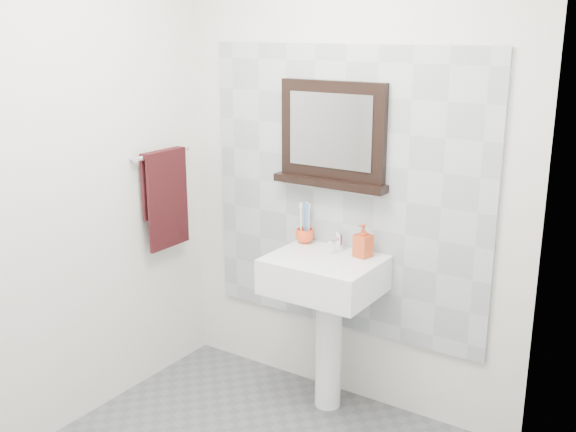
% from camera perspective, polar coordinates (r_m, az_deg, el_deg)
% --- Properties ---
extents(back_wall, '(2.00, 0.01, 2.50)m').
position_cam_1_polar(back_wall, '(3.50, 4.90, 3.62)').
color(back_wall, silver).
rests_on(back_wall, ground).
extents(left_wall, '(0.01, 2.20, 2.50)m').
position_cam_1_polar(left_wall, '(3.33, -20.06, 2.11)').
color(left_wall, silver).
rests_on(left_wall, ground).
extents(right_wall, '(0.01, 2.20, 2.50)m').
position_cam_1_polar(right_wall, '(2.14, 14.24, -4.72)').
color(right_wall, silver).
rests_on(right_wall, ground).
extents(splashback, '(1.60, 0.02, 1.50)m').
position_cam_1_polar(splashback, '(3.51, 4.77, 1.99)').
color(splashback, '#A5AEB3').
rests_on(splashback, back_wall).
extents(pedestal_sink, '(0.55, 0.44, 0.96)m').
position_cam_1_polar(pedestal_sink, '(3.47, 3.15, -6.37)').
color(pedestal_sink, white).
rests_on(pedestal_sink, ground).
extents(toothbrush_cup, '(0.13, 0.13, 0.08)m').
position_cam_1_polar(toothbrush_cup, '(3.62, 1.42, -1.69)').
color(toothbrush_cup, '#FF4B1E').
rests_on(toothbrush_cup, pedestal_sink).
extents(toothbrushes, '(0.05, 0.04, 0.21)m').
position_cam_1_polar(toothbrushes, '(3.59, 1.49, -0.39)').
color(toothbrushes, white).
rests_on(toothbrushes, toothbrush_cup).
extents(soap_dispenser, '(0.09, 0.09, 0.17)m').
position_cam_1_polar(soap_dispenser, '(3.40, 6.38, -2.07)').
color(soap_dispenser, red).
rests_on(soap_dispenser, pedestal_sink).
extents(framed_mirror, '(0.63, 0.11, 0.54)m').
position_cam_1_polar(framed_mirror, '(3.46, 3.80, 6.70)').
color(framed_mirror, black).
rests_on(framed_mirror, back_wall).
extents(towel_bar, '(0.07, 0.40, 0.03)m').
position_cam_1_polar(towel_bar, '(3.76, -10.58, 5.19)').
color(towel_bar, silver).
rests_on(towel_bar, left_wall).
extents(hand_towel, '(0.06, 0.30, 0.55)m').
position_cam_1_polar(hand_towel, '(3.80, -10.34, 2.07)').
color(hand_towel, black).
rests_on(hand_towel, towel_bar).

